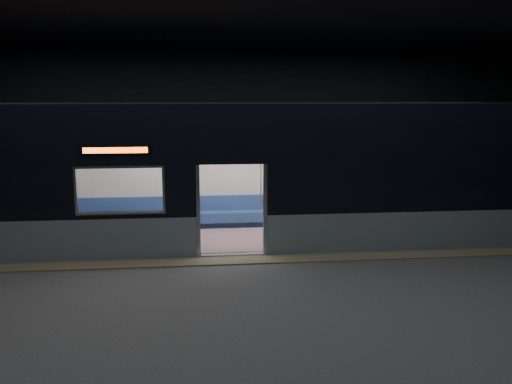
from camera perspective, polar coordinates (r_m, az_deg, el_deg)
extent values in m
cube|color=#47494C|center=(11.23, -2.16, -8.20)|extent=(24.00, 14.00, 0.01)
cube|color=black|center=(10.75, -2.34, 17.90)|extent=(24.00, 14.00, 0.04)
cube|color=black|center=(17.66, -3.84, 6.79)|extent=(24.00, 0.04, 5.00)
cube|color=black|center=(3.86, 5.00, -5.33)|extent=(24.00, 0.04, 5.00)
cube|color=#8C7F59|center=(11.74, -2.35, -7.27)|extent=(22.80, 0.50, 0.03)
cube|color=gray|center=(12.77, -24.88, -4.76)|extent=(8.30, 0.12, 0.90)
cube|color=gray|center=(13.32, 18.83, -3.77)|extent=(8.30, 0.12, 0.90)
cube|color=black|center=(13.04, 19.23, 3.08)|extent=(8.30, 0.12, 2.30)
cube|color=black|center=(11.75, -2.61, 5.73)|extent=(1.40, 0.12, 1.15)
cube|color=#B7BABC|center=(11.96, -6.10, -1.99)|extent=(0.08, 0.14, 2.05)
cube|color=#B7BABC|center=(12.05, 0.96, -1.84)|extent=(0.08, 0.14, 2.05)
cube|color=black|center=(11.79, -14.58, 4.29)|extent=(1.50, 0.04, 0.18)
cube|color=#FF5A11|center=(11.78, -14.59, 4.28)|extent=(1.34, 0.03, 0.12)
cube|color=silver|center=(14.72, -3.29, 2.61)|extent=(18.00, 0.12, 3.20)
cube|color=black|center=(13.15, -3.04, 9.03)|extent=(18.00, 3.00, 0.15)
cube|color=gray|center=(13.61, -2.91, -4.80)|extent=(17.76, 2.76, 0.04)
cube|color=silver|center=(13.20, -3.00, 5.02)|extent=(17.76, 2.76, 0.10)
cube|color=navy|center=(14.64, -3.17, -2.82)|extent=(11.00, 0.48, 0.41)
cube|color=navy|center=(14.74, -3.23, -1.12)|extent=(11.00, 0.10, 0.40)
cube|color=#76565E|center=(12.74, -17.67, -5.27)|extent=(4.40, 0.48, 0.41)
cube|color=#76565E|center=(13.12, 11.96, -4.57)|extent=(4.40, 0.48, 0.41)
cylinder|color=silver|center=(12.23, -7.10, -1.04)|extent=(0.04, 0.04, 2.26)
cylinder|color=silver|center=(14.46, -6.97, 0.69)|extent=(0.04, 0.04, 2.26)
cylinder|color=silver|center=(12.35, 1.75, -0.87)|extent=(0.04, 0.04, 2.26)
cylinder|color=silver|center=(14.55, 0.53, 0.83)|extent=(0.04, 0.04, 2.26)
cylinder|color=silver|center=(14.32, -3.23, 3.81)|extent=(11.00, 0.03, 0.03)
cube|color=black|center=(14.65, 5.56, -1.72)|extent=(0.17, 0.46, 0.16)
cube|color=black|center=(14.69, 6.34, -1.70)|extent=(0.17, 0.46, 0.16)
cylinder|color=black|center=(14.51, 5.71, -2.94)|extent=(0.11, 0.11, 0.43)
cylinder|color=black|center=(14.55, 6.50, -2.92)|extent=(0.11, 0.11, 0.43)
cube|color=#E0638E|center=(14.85, 5.80, -1.48)|extent=(0.39, 0.21, 0.19)
cylinder|color=#E0638E|center=(14.81, 5.80, -0.17)|extent=(0.41, 0.41, 0.51)
sphere|color=tan|center=(14.73, 5.84, 1.19)|extent=(0.20, 0.20, 0.20)
sphere|color=black|center=(14.76, 5.81, 1.36)|extent=(0.21, 0.21, 0.21)
cube|color=black|center=(14.56, 5.86, -1.21)|extent=(0.30, 0.26, 0.14)
cube|color=white|center=(15.33, 11.27, 2.20)|extent=(0.95, 0.03, 0.62)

